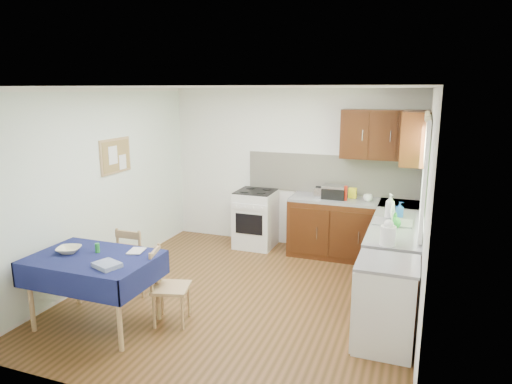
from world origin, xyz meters
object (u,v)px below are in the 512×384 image
(toaster, at_px, (322,193))
(dish_rack, at_px, (393,221))
(chair_far, at_px, (135,258))
(sandwich_press, at_px, (334,192))
(kettle, at_px, (388,234))
(chair_near, at_px, (167,284))
(dining_table, at_px, (94,266))

(toaster, distance_m, dish_rack, 1.47)
(chair_far, bearing_deg, toaster, -133.08)
(sandwich_press, bearing_deg, dish_rack, -32.39)
(kettle, bearing_deg, sandwich_press, 115.72)
(dish_rack, bearing_deg, toaster, 149.63)
(chair_far, xyz_separation_m, kettle, (2.94, 0.25, 0.57))
(kettle, bearing_deg, chair_far, -175.18)
(sandwich_press, bearing_deg, chair_near, -99.01)
(dining_table, distance_m, kettle, 3.09)
(sandwich_press, bearing_deg, dining_table, -106.68)
(dish_rack, bearing_deg, chair_far, -147.33)
(toaster, distance_m, sandwich_press, 0.18)
(chair_near, bearing_deg, chair_far, 40.66)
(dining_table, xyz_separation_m, chair_near, (0.68, 0.32, -0.23))
(chair_near, bearing_deg, kettle, -86.09)
(chair_far, distance_m, chair_near, 0.91)
(chair_far, xyz_separation_m, sandwich_press, (2.03, 2.14, 0.54))
(toaster, relative_size, kettle, 0.85)
(dining_table, bearing_deg, dish_rack, 17.89)
(chair_near, xyz_separation_m, sandwich_press, (1.28, 2.65, 0.55))
(chair_far, xyz_separation_m, toaster, (1.86, 2.08, 0.53))
(chair_far, bearing_deg, kettle, -176.40)
(dining_table, bearing_deg, kettle, 4.76)
(toaster, relative_size, sandwich_press, 0.69)
(dining_table, bearing_deg, toaster, 42.58)
(chair_far, bearing_deg, dining_table, 93.66)
(dining_table, distance_m, chair_near, 0.78)
(dining_table, distance_m, chair_far, 0.86)
(dining_table, relative_size, kettle, 4.76)
(dining_table, relative_size, dish_rack, 2.83)
(chair_far, relative_size, dish_rack, 1.88)
(sandwich_press, bearing_deg, chair_far, -116.73)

